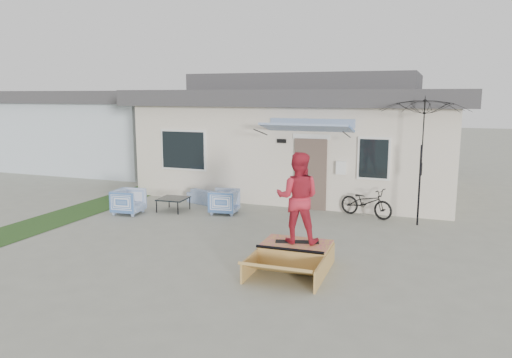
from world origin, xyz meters
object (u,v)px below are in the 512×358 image
(coffee_table, at_px, (173,204))
(skateboard, at_px, (297,241))
(armchair_right, at_px, (224,200))
(patio_umbrella, at_px, (421,159))
(skater, at_px, (298,196))
(skate_ramp, at_px, (296,254))
(loveseat, at_px, (211,194))
(armchair_left, at_px, (129,200))
(bicycle, at_px, (366,199))

(coffee_table, xyz_separation_m, skateboard, (4.64, -3.11, 0.28))
(armchair_right, relative_size, patio_umbrella, 0.28)
(coffee_table, height_order, skater, skater)
(coffee_table, bearing_deg, skateboard, -33.82)
(skate_ramp, bearing_deg, armchair_right, 131.30)
(loveseat, distance_m, coffee_table, 1.38)
(armchair_right, bearing_deg, patio_umbrella, 89.03)
(patio_umbrella, xyz_separation_m, skate_ramp, (-2.11, -4.02, -1.53))
(armchair_right, relative_size, skater, 0.43)
(armchair_right, bearing_deg, skater, 35.21)
(loveseat, height_order, skate_ramp, loveseat)
(patio_umbrella, height_order, skate_ramp, patio_umbrella)
(armchair_left, distance_m, skateboard, 6.14)
(armchair_left, distance_m, armchair_right, 2.72)
(armchair_right, xyz_separation_m, coffee_table, (-1.51, -0.24, -0.19))
(patio_umbrella, distance_m, skater, 4.52)
(patio_umbrella, relative_size, skateboard, 3.18)
(bicycle, xyz_separation_m, skateboard, (-0.73, -4.39, -0.03))
(coffee_table, height_order, patio_umbrella, patio_umbrella)
(armchair_left, distance_m, skater, 6.22)
(armchair_left, bearing_deg, coffee_table, -59.91)
(armchair_left, height_order, armchair_right, armchair_left)
(coffee_table, bearing_deg, armchair_left, -144.41)
(armchair_left, xyz_separation_m, coffee_table, (1.02, 0.73, -0.20))
(patio_umbrella, xyz_separation_m, skateboard, (-2.12, -3.98, -1.28))
(armchair_left, xyz_separation_m, skateboard, (5.66, -2.37, 0.08))
(armchair_right, xyz_separation_m, skater, (3.12, -3.35, 1.01))
(bicycle, relative_size, skater, 0.88)
(patio_umbrella, xyz_separation_m, skater, (-2.12, -3.98, -0.35))
(bicycle, bearing_deg, coffee_table, 124.03)
(skateboard, bearing_deg, skater, 0.00)
(skater, bearing_deg, skateboard, 180.00)
(coffee_table, bearing_deg, armchair_right, 9.19)
(armchair_left, bearing_deg, bicycle, -77.96)
(skater, bearing_deg, patio_umbrella, -126.41)
(patio_umbrella, bearing_deg, coffee_table, -172.66)
(loveseat, xyz_separation_m, coffee_table, (-0.64, -1.21, -0.11))
(armchair_right, bearing_deg, bicycle, 97.36)
(skate_ramp, bearing_deg, coffee_table, 144.48)
(armchair_left, relative_size, skateboard, 0.91)
(skateboard, bearing_deg, coffee_table, 130.48)
(skateboard, bearing_deg, skate_ramp, -104.38)
(bicycle, bearing_deg, skate_ramp, -168.77)
(armchair_left, relative_size, armchair_right, 1.02)
(coffee_table, height_order, skate_ramp, skate_ramp)
(bicycle, bearing_deg, armchair_right, 125.68)
(skate_ramp, height_order, skater, skater)
(coffee_table, bearing_deg, patio_umbrella, 7.34)
(loveseat, relative_size, skateboard, 1.81)
(loveseat, distance_m, armchair_right, 1.31)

